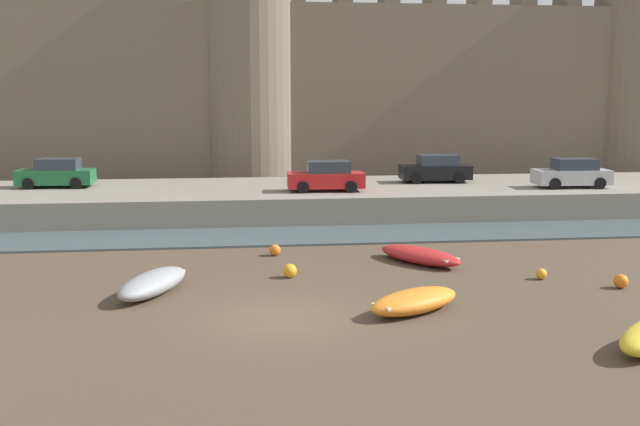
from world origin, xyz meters
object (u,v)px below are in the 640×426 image
object	(u,v)px
rowboat_near_channel_right	(153,283)
mooring_buoy_mid_mud	(541,274)
mooring_buoy_near_channel	(290,271)
rowboat_midflat_left	(415,301)
car_quay_centre_east	(436,169)
car_quay_centre_west	(572,174)
car_quay_east	(56,174)
car_quay_west	(326,177)
rowboat_foreground_left	(420,255)
mooring_buoy_off_centre	(621,281)
mooring_buoy_near_shore	(275,250)

from	to	relation	value
rowboat_near_channel_right	mooring_buoy_mid_mud	distance (m)	13.79
mooring_buoy_near_channel	rowboat_midflat_left	bearing A→B (deg)	-54.31
rowboat_midflat_left	rowboat_near_channel_right	distance (m)	8.77
rowboat_near_channel_right	mooring_buoy_near_channel	distance (m)	5.05
car_quay_centre_east	car_quay_centre_west	xyz separation A→B (m)	(6.87, -3.34, 0.00)
mooring_buoy_near_channel	mooring_buoy_mid_mud	bearing A→B (deg)	-8.52
car_quay_east	car_quay_west	size ratio (longest dim) A/B	1.00
mooring_buoy_near_channel	car_quay_west	distance (m)	13.48
rowboat_foreground_left	mooring_buoy_near_channel	bearing A→B (deg)	-161.86
mooring_buoy_off_centre	car_quay_east	bearing A→B (deg)	140.11
rowboat_near_channel_right	car_quay_centre_east	bearing A→B (deg)	50.57
rowboat_foreground_left	car_quay_east	world-z (taller)	car_quay_east
mooring_buoy_near_channel	car_quay_east	size ratio (longest dim) A/B	0.12
mooring_buoy_off_centre	mooring_buoy_near_channel	distance (m)	11.63
mooring_buoy_near_shore	car_quay_centre_west	bearing A→B (deg)	27.74
mooring_buoy_near_channel	car_quay_west	bearing A→B (deg)	76.82
rowboat_foreground_left	car_quay_centre_west	size ratio (longest dim) A/B	0.97
mooring_buoy_off_centre	car_quay_centre_west	world-z (taller)	car_quay_centre_west
rowboat_foreground_left	car_quay_east	size ratio (longest dim) A/B	0.97
rowboat_midflat_left	car_quay_centre_west	size ratio (longest dim) A/B	0.88
mooring_buoy_mid_mud	mooring_buoy_near_channel	xyz separation A→B (m)	(-9.04, 1.35, 0.06)
mooring_buoy_off_centre	mooring_buoy_mid_mud	xyz separation A→B (m)	(-2.23, 1.52, -0.05)
rowboat_foreground_left	mooring_buoy_mid_mud	world-z (taller)	rowboat_foreground_left
rowboat_foreground_left	mooring_buoy_near_shore	distance (m)	6.00
rowboat_near_channel_right	car_quay_west	xyz separation A→B (m)	(7.78, 14.70, 1.84)
car_quay_centre_east	mooring_buoy_near_channel	bearing A→B (deg)	-121.66
rowboat_near_channel_right	car_quay_east	world-z (taller)	car_quay_east
rowboat_foreground_left	mooring_buoy_near_shore	size ratio (longest dim) A/B	8.55
rowboat_foreground_left	mooring_buoy_off_centre	distance (m)	7.53
rowboat_midflat_left	car_quay_centre_west	xyz separation A→B (m)	(13.37, 17.65, 1.87)
car_quay_centre_east	mooring_buoy_near_shore	bearing A→B (deg)	-129.76
car_quay_centre_east	car_quay_west	size ratio (longest dim) A/B	1.00
mooring_buoy_near_shore	car_quay_east	bearing A→B (deg)	132.30
mooring_buoy_off_centre	car_quay_west	bearing A→B (deg)	117.43
rowboat_midflat_left	car_quay_centre_west	bearing A→B (deg)	52.85
car_quay_east	car_quay_centre_east	size ratio (longest dim) A/B	1.00
mooring_buoy_near_shore	car_quay_east	xyz separation A→B (m)	(-11.40, 12.52, 2.00)
car_quay_east	rowboat_near_channel_right	bearing A→B (deg)	-68.92
mooring_buoy_mid_mud	car_quay_west	world-z (taller)	car_quay_west
mooring_buoy_off_centre	car_quay_centre_east	bearing A→B (deg)	93.92
mooring_buoy_off_centre	mooring_buoy_near_channel	xyz separation A→B (m)	(-11.27, 2.87, 0.01)
mooring_buoy_near_channel	mooring_buoy_off_centre	bearing A→B (deg)	-14.31
rowboat_midflat_left	mooring_buoy_off_centre	xyz separation A→B (m)	(7.81, 1.95, -0.12)
mooring_buoy_near_shore	car_quay_centre_west	xyz separation A→B (m)	(17.14, 9.02, 2.00)
mooring_buoy_mid_mud	car_quay_east	size ratio (longest dim) A/B	0.10
rowboat_midflat_left	mooring_buoy_mid_mud	size ratio (longest dim) A/B	9.01
mooring_buoy_near_shore	car_quay_centre_west	size ratio (longest dim) A/B	0.11
rowboat_near_channel_right	car_quay_west	size ratio (longest dim) A/B	0.98
rowboat_midflat_left	mooring_buoy_mid_mud	xyz separation A→B (m)	(5.58, 3.47, -0.17)
rowboat_midflat_left	car_quay_centre_east	world-z (taller)	car_quay_centre_east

